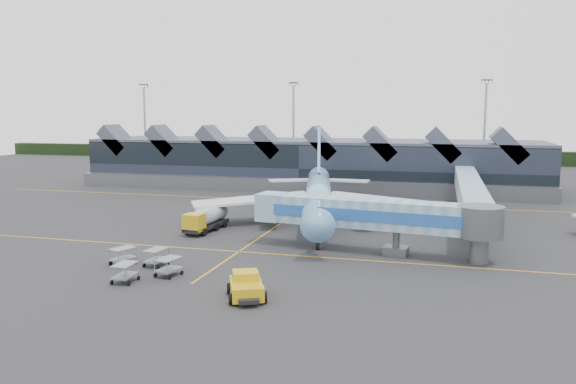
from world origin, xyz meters
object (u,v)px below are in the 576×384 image
(main_airliner, at_px, (318,196))
(jet_bridge, at_px, (386,216))
(fuel_truck, at_px, (207,217))
(pushback_tug, at_px, (246,287))

(main_airliner, xyz_separation_m, jet_bridge, (10.45, -14.65, 0.27))
(fuel_truck, relative_size, pushback_tug, 1.80)
(jet_bridge, bearing_deg, main_airliner, 133.47)
(fuel_truck, distance_m, pushback_tug, 27.27)
(fuel_truck, bearing_deg, jet_bridge, -10.73)
(jet_bridge, distance_m, pushback_tug, 20.04)
(main_airliner, relative_size, pushback_tug, 7.81)
(jet_bridge, height_order, fuel_truck, jet_bridge)
(jet_bridge, xyz_separation_m, fuel_truck, (-23.04, 6.21, -2.35))
(fuel_truck, height_order, pushback_tug, fuel_truck)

